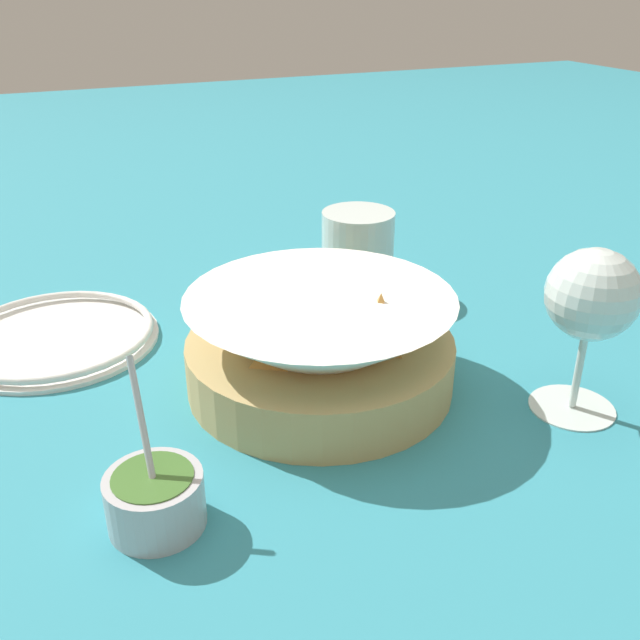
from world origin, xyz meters
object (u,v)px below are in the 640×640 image
food_basket (320,348)px  wine_glass (592,300)px  sauce_cup (155,497)px  beer_mug (357,254)px  side_plate (55,336)px

food_basket → wine_glass: size_ratio=1.63×
sauce_cup → beer_mug: 0.45m
food_basket → wine_glass: (-0.13, -0.19, 0.07)m
beer_mug → side_plate: bearing=89.9°
food_basket → side_plate: size_ratio=1.16×
wine_glass → side_plate: size_ratio=0.71×
food_basket → sauce_cup: size_ratio=2.10×
sauce_cup → food_basket: bearing=-55.0°
food_basket → wine_glass: wine_glass is taller
wine_glass → beer_mug: (0.32, 0.06, -0.06)m
food_basket → beer_mug: size_ratio=1.98×
sauce_cup → wine_glass: 0.39m
sauce_cup → wine_glass: bearing=-90.1°
wine_glass → side_plate: (0.32, 0.42, -0.10)m
beer_mug → food_basket: bearing=145.4°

